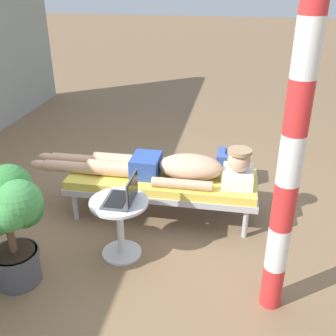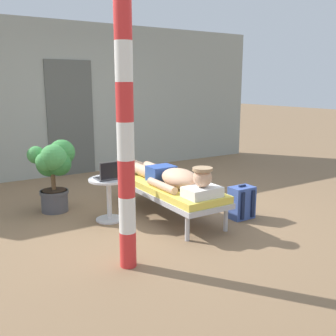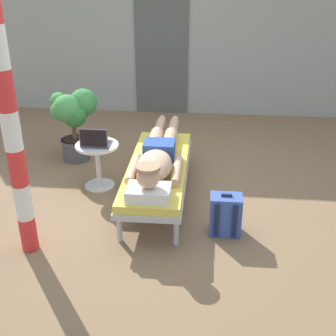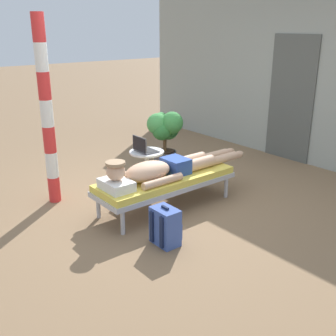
{
  "view_description": "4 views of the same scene",
  "coord_description": "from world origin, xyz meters",
  "px_view_note": "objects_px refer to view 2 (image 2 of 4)",
  "views": [
    {
      "loc": [
        -3.23,
        -0.8,
        2.18
      ],
      "look_at": [
        0.21,
        -0.18,
        0.47
      ],
      "focal_mm": 42.81,
      "sensor_mm": 36.0,
      "label": 1
    },
    {
      "loc": [
        -2.38,
        -4.14,
        1.64
      ],
      "look_at": [
        0.06,
        -0.25,
        0.64
      ],
      "focal_mm": 41.72,
      "sensor_mm": 36.0,
      "label": 2
    },
    {
      "loc": [
        0.64,
        -4.34,
        2.47
      ],
      "look_at": [
        0.25,
        -0.29,
        0.45
      ],
      "focal_mm": 47.72,
      "sensor_mm": 36.0,
      "label": 3
    },
    {
      "loc": [
        3.79,
        -3.06,
        2.16
      ],
      "look_at": [
        0.29,
        -0.23,
        0.58
      ],
      "focal_mm": 43.47,
      "sensor_mm": 36.0,
      "label": 4
    }
  ],
  "objects_px": {
    "porch_post": "(126,141)",
    "potted_plant": "(54,167)",
    "lounge_chair": "(168,189)",
    "backpack": "(241,203)",
    "side_table": "(109,192)",
    "person_reclining": "(170,176)",
    "laptop": "(110,175)"
  },
  "relations": [
    {
      "from": "porch_post",
      "to": "potted_plant",
      "type": "bearing_deg",
      "value": 92.96
    },
    {
      "from": "lounge_chair",
      "to": "backpack",
      "type": "distance_m",
      "value": 0.93
    },
    {
      "from": "potted_plant",
      "to": "side_table",
      "type": "bearing_deg",
      "value": -56.31
    },
    {
      "from": "person_reclining",
      "to": "potted_plant",
      "type": "relative_size",
      "value": 2.33
    },
    {
      "from": "lounge_chair",
      "to": "person_reclining",
      "type": "relative_size",
      "value": 0.84
    },
    {
      "from": "backpack",
      "to": "potted_plant",
      "type": "bearing_deg",
      "value": 141.65
    },
    {
      "from": "person_reclining",
      "to": "laptop",
      "type": "bearing_deg",
      "value": 163.2
    },
    {
      "from": "lounge_chair",
      "to": "potted_plant",
      "type": "xyz_separation_m",
      "value": [
        -1.15,
        0.9,
        0.25
      ]
    },
    {
      "from": "backpack",
      "to": "side_table",
      "type": "bearing_deg",
      "value": 150.6
    },
    {
      "from": "person_reclining",
      "to": "laptop",
      "type": "relative_size",
      "value": 7.0
    },
    {
      "from": "laptop",
      "to": "potted_plant",
      "type": "xyz_separation_m",
      "value": [
        -0.45,
        0.73,
        0.01
      ]
    },
    {
      "from": "potted_plant",
      "to": "porch_post",
      "type": "relative_size",
      "value": 0.4
    },
    {
      "from": "lounge_chair",
      "to": "porch_post",
      "type": "bearing_deg",
      "value": -136.45
    },
    {
      "from": "side_table",
      "to": "potted_plant",
      "type": "relative_size",
      "value": 0.56
    },
    {
      "from": "lounge_chair",
      "to": "laptop",
      "type": "relative_size",
      "value": 5.88
    },
    {
      "from": "lounge_chair",
      "to": "person_reclining",
      "type": "xyz_separation_m",
      "value": [
        0.0,
        -0.04,
        0.17
      ]
    },
    {
      "from": "laptop",
      "to": "backpack",
      "type": "relative_size",
      "value": 0.73
    },
    {
      "from": "laptop",
      "to": "potted_plant",
      "type": "bearing_deg",
      "value": 121.8
    },
    {
      "from": "lounge_chair",
      "to": "porch_post",
      "type": "distance_m",
      "value": 1.67
    },
    {
      "from": "laptop",
      "to": "porch_post",
      "type": "bearing_deg",
      "value": -106.84
    },
    {
      "from": "person_reclining",
      "to": "potted_plant",
      "type": "bearing_deg",
      "value": 140.73
    },
    {
      "from": "backpack",
      "to": "potted_plant",
      "type": "relative_size",
      "value": 0.46
    },
    {
      "from": "potted_plant",
      "to": "porch_post",
      "type": "height_order",
      "value": "porch_post"
    },
    {
      "from": "side_table",
      "to": "backpack",
      "type": "relative_size",
      "value": 1.23
    },
    {
      "from": "backpack",
      "to": "laptop",
      "type": "bearing_deg",
      "value": 152.2
    },
    {
      "from": "person_reclining",
      "to": "side_table",
      "type": "height_order",
      "value": "person_reclining"
    },
    {
      "from": "side_table",
      "to": "laptop",
      "type": "xyz_separation_m",
      "value": [
        0.0,
        -0.05,
        0.23
      ]
    },
    {
      "from": "laptop",
      "to": "porch_post",
      "type": "height_order",
      "value": "porch_post"
    },
    {
      "from": "person_reclining",
      "to": "potted_plant",
      "type": "xyz_separation_m",
      "value": [
        -1.15,
        0.94,
        0.08
      ]
    },
    {
      "from": "side_table",
      "to": "porch_post",
      "type": "distance_m",
      "value": 1.51
    },
    {
      "from": "person_reclining",
      "to": "side_table",
      "type": "xyz_separation_m",
      "value": [
        -0.7,
        0.26,
        -0.16
      ]
    },
    {
      "from": "lounge_chair",
      "to": "side_table",
      "type": "xyz_separation_m",
      "value": [
        -0.7,
        0.22,
        0.01
      ]
    }
  ]
}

